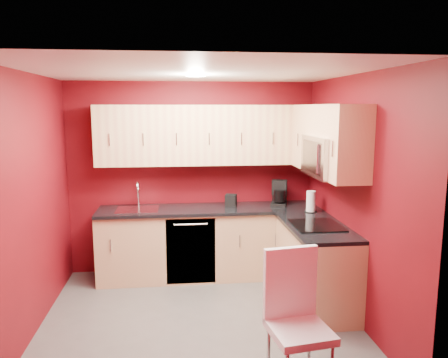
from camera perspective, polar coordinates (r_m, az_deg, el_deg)
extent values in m
plane|color=#4F4C4A|center=(4.74, -3.21, -17.90)|extent=(3.20, 3.20, 0.00)
plane|color=white|center=(4.23, -3.53, 13.81)|extent=(3.20, 3.20, 0.00)
plane|color=#5F0910|center=(5.79, -4.17, 0.17)|extent=(3.20, 0.00, 3.20)
plane|color=#5F0910|center=(2.87, -1.72, -9.32)|extent=(3.20, 0.00, 3.20)
plane|color=#5F0910|center=(4.53, -24.07, -3.20)|extent=(0.00, 3.00, 3.00)
plane|color=#5F0910|center=(4.68, 16.62, -2.38)|extent=(0.00, 3.00, 3.00)
cube|color=tan|center=(5.70, -1.92, -8.39)|extent=(2.80, 0.60, 0.87)
cube|color=tan|center=(5.02, 11.84, -11.07)|extent=(0.60, 1.30, 0.87)
cube|color=black|center=(5.56, -1.93, -3.97)|extent=(2.80, 0.63, 0.04)
cube|color=black|center=(4.86, 11.90, -6.11)|extent=(0.63, 1.27, 0.04)
cube|color=#E7C283|center=(5.56, -2.10, 5.78)|extent=(2.80, 0.35, 0.75)
cube|color=#E7C283|center=(5.35, 11.55, 5.46)|extent=(0.35, 0.57, 0.75)
cube|color=#E7C283|center=(4.27, 16.32, 4.34)|extent=(0.35, 0.22, 0.75)
cube|color=#E7C283|center=(4.71, 14.14, 7.43)|extent=(0.35, 0.76, 0.33)
cube|color=silver|center=(4.73, 13.67, 2.89)|extent=(0.40, 0.76, 0.42)
cube|color=black|center=(4.66, 11.48, 2.89)|extent=(0.02, 0.62, 0.33)
cylinder|color=silver|center=(4.44, 12.13, 2.55)|extent=(0.02, 0.02, 0.29)
cube|color=black|center=(4.82, 11.99, -5.94)|extent=(0.50, 0.55, 0.01)
cube|color=silver|center=(5.56, -11.24, -3.99)|extent=(0.52, 0.42, 0.02)
cylinder|color=silver|center=(5.72, -11.12, -2.22)|extent=(0.02, 0.02, 0.26)
torus|color=silver|center=(5.63, -11.22, -1.07)|extent=(0.02, 0.16, 0.16)
cylinder|color=silver|center=(5.57, -11.26, -1.80)|extent=(0.02, 0.02, 0.12)
cube|color=black|center=(5.41, -4.35, -9.39)|extent=(0.60, 0.02, 0.82)
cylinder|color=white|center=(4.53, -3.73, 13.32)|extent=(0.20, 0.20, 0.01)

